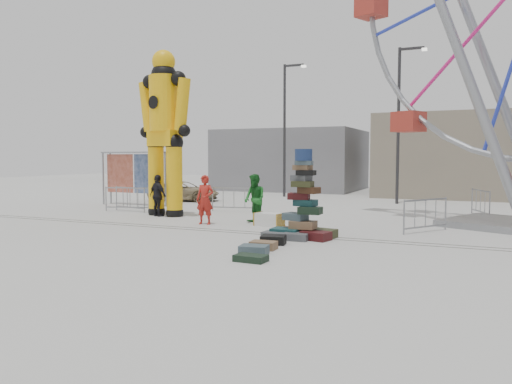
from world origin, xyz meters
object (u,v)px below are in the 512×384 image
at_px(barricade_dummy_a, 127,199).
at_px(steamer_trunk, 269,219).
at_px(lamp_post_left, 286,123).
at_px(pedestrian_black, 158,196).
at_px(crash_test_dummy, 164,126).
at_px(pedestrian_red, 205,200).
at_px(barricade_dummy_b, 130,199).
at_px(pedestrian_green, 255,199).
at_px(parked_suv, 184,191).
at_px(suitcase_tower, 303,213).
at_px(barricade_dummy_c, 234,199).
at_px(barricade_wheel_back, 480,203).
at_px(barricade_wheel_front, 425,215).
at_px(banner_scaffold, 133,165).
at_px(lamp_post_right, 400,117).

bearing_deg(barricade_dummy_a, steamer_trunk, -30.05).
bearing_deg(lamp_post_left, steamer_trunk, -72.21).
bearing_deg(pedestrian_black, crash_test_dummy, -87.37).
bearing_deg(pedestrian_red, barricade_dummy_b, 147.47).
height_order(barricade_dummy_b, pedestrian_black, pedestrian_black).
distance_m(barricade_dummy_a, pedestrian_green, 7.03).
relative_size(crash_test_dummy, parked_suv, 1.79).
relative_size(suitcase_tower, pedestrian_black, 1.56).
distance_m(crash_test_dummy, pedestrian_green, 5.22).
bearing_deg(pedestrian_red, pedestrian_green, 23.67).
relative_size(barricade_dummy_b, pedestrian_black, 1.17).
xyz_separation_m(suitcase_tower, barricade_dummy_b, (-9.42, 3.89, -0.19)).
height_order(barricade_dummy_a, pedestrian_green, pedestrian_green).
bearing_deg(crash_test_dummy, parked_suv, 126.17).
relative_size(barricade_dummy_c, barricade_wheel_back, 1.00).
xyz_separation_m(suitcase_tower, crash_test_dummy, (-7.02, 3.12, 2.93)).
xyz_separation_m(barricade_wheel_front, parked_suv, (-13.32, 6.77, -0.01)).
bearing_deg(suitcase_tower, parked_suv, 143.27).
relative_size(banner_scaffold, steamer_trunk, 3.85).
bearing_deg(lamp_post_left, barricade_dummy_b, -108.33).
bearing_deg(banner_scaffold, lamp_post_right, 29.96).
distance_m(barricade_dummy_a, barricade_wheel_front, 12.84).
height_order(lamp_post_left, pedestrian_black, lamp_post_left).
distance_m(suitcase_tower, parked_suv, 13.79).
bearing_deg(lamp_post_right, barricade_dummy_a, -140.95).
xyz_separation_m(barricade_dummy_a, pedestrian_black, (2.39, -1.08, 0.30)).
height_order(barricade_wheel_front, parked_suv, barricade_wheel_front).
bearing_deg(barricade_dummy_a, parked_suv, 79.10).
relative_size(barricade_dummy_b, pedestrian_red, 1.12).
bearing_deg(barricade_wheel_back, barricade_dummy_c, -94.44).
relative_size(lamp_post_left, barricade_wheel_back, 4.00).
relative_size(lamp_post_left, barricade_wheel_front, 4.00).
height_order(barricade_dummy_c, pedestrian_green, pedestrian_green).
bearing_deg(barricade_dummy_a, pedestrian_black, -40.62).
bearing_deg(lamp_post_right, barricade_wheel_front, -77.52).
bearing_deg(barricade_wheel_front, barricade_dummy_b, 118.77).
distance_m(barricade_dummy_a, barricade_wheel_back, 15.10).
distance_m(lamp_post_left, barricade_dummy_b, 11.80).
bearing_deg(barricade_wheel_front, lamp_post_left, 72.20).
bearing_deg(pedestrian_green, parked_suv, 170.01).
relative_size(barricade_dummy_c, pedestrian_black, 1.17).
distance_m(pedestrian_black, parked_suv, 7.28).
height_order(steamer_trunk, barricade_wheel_front, barricade_wheel_front).
bearing_deg(barricade_wheel_front, steamer_trunk, 131.62).
bearing_deg(pedestrian_black, barricade_dummy_a, -3.65).
distance_m(barricade_wheel_front, pedestrian_black, 10.40).
distance_m(lamp_post_right, lamp_post_left, 7.28).
distance_m(lamp_post_right, barricade_wheel_front, 10.78).
bearing_deg(parked_suv, steamer_trunk, -144.55).
bearing_deg(barricade_dummy_a, suitcase_tower, -38.33).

